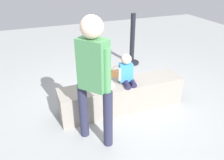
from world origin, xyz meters
TOP-DOWN VIEW (x-y plane):
  - ground_plane at (0.00, 0.00)m, footprint 12.00×12.00m
  - concrete_ledge at (0.00, 0.00)m, footprint 2.06×0.44m
  - child_seated at (0.06, -0.01)m, footprint 0.28×0.33m
  - adult_standing at (-0.64, -0.57)m, footprint 0.38×0.41m
  - cake_plate at (-0.26, 0.00)m, footprint 0.22×0.22m
  - gift_bag at (-0.19, 0.88)m, footprint 0.20×0.08m
  - railing_post at (0.97, 1.65)m, footprint 0.36×0.36m
  - water_bottle_near_gift at (0.57, 0.76)m, footprint 0.06×0.06m
  - party_cup_red at (0.88, 0.45)m, footprint 0.09×0.09m
  - cake_box_white at (-0.69, 0.67)m, footprint 0.34×0.33m
  - handbag_black_leather at (-0.23, 0.52)m, footprint 0.31×0.10m
  - handbag_brown_canvas at (0.27, 0.92)m, footprint 0.29×0.11m

SIDE VIEW (x-z plane):
  - ground_plane at x=0.00m, z-range 0.00..0.00m
  - cake_box_white at x=-0.69m, z-range 0.00..0.11m
  - party_cup_red at x=0.88m, z-range 0.00..0.11m
  - water_bottle_near_gift at x=0.57m, z-range -0.01..0.18m
  - handbag_black_leather at x=-0.23m, z-range -0.05..0.25m
  - handbag_brown_canvas at x=0.27m, z-range -0.05..0.31m
  - gift_bag at x=-0.19m, z-range -0.02..0.34m
  - concrete_ledge at x=0.00m, z-range 0.00..0.47m
  - railing_post at x=0.97m, z-range -0.14..1.05m
  - cake_plate at x=-0.26m, z-range 0.46..0.52m
  - child_seated at x=0.06m, z-range 0.44..0.93m
  - adult_standing at x=-0.64m, z-range 0.17..1.88m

